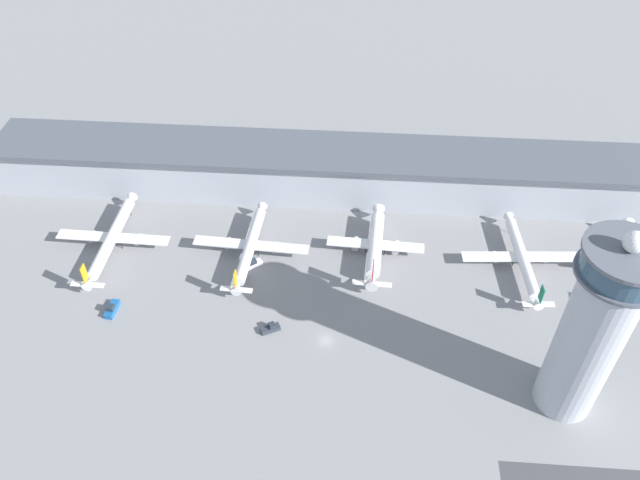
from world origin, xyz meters
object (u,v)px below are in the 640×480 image
object	(u,v)px
control_tower	(593,329)
airplane_gate_charlie	(375,245)
airplane_gate_delta	(522,258)
airplane_gate_bravo	(250,246)
service_truck_baggage	(251,265)
service_truck_catering	(112,309)
service_truck_fuel	(271,328)
airplane_gate_alpha	(112,238)

from	to	relation	value
control_tower	airplane_gate_charlie	world-z (taller)	control_tower
control_tower	airplane_gate_delta	size ratio (longest dim) A/B	1.42
airplane_gate_bravo	service_truck_baggage	distance (m)	6.53
control_tower	service_truck_baggage	bearing A→B (deg)	154.69
airplane_gate_delta	service_truck_catering	distance (m)	129.65
control_tower	service_truck_fuel	size ratio (longest dim) A/B	9.85
control_tower	service_truck_catering	size ratio (longest dim) A/B	8.57
control_tower	airplane_gate_delta	distance (m)	55.97
service_truck_catering	service_truck_fuel	size ratio (longest dim) A/B	1.15
service_truck_baggage	airplane_gate_delta	bearing A→B (deg)	4.62
service_truck_baggage	service_truck_catering	bearing A→B (deg)	-151.10
service_truck_catering	service_truck_fuel	distance (m)	49.04
airplane_gate_bravo	service_truck_fuel	world-z (taller)	airplane_gate_bravo
airplane_gate_alpha	service_truck_fuel	size ratio (longest dim) A/B	7.30
service_truck_catering	service_truck_fuel	xyz separation A→B (m)	(48.90, -3.76, -0.16)
control_tower	airplane_gate_alpha	size ratio (longest dim) A/B	1.35
airplane_gate_bravo	airplane_gate_delta	size ratio (longest dim) A/B	0.99
airplane_gate_charlie	airplane_gate_alpha	bearing A→B (deg)	-177.68
control_tower	service_truck_baggage	xyz separation A→B (m)	(-90.28, 42.70, -28.17)
service_truck_baggage	service_truck_fuel	bearing A→B (deg)	-68.86
airplane_gate_alpha	service_truck_catering	size ratio (longest dim) A/B	6.36
service_truck_fuel	airplane_gate_alpha	bearing A→B (deg)	151.45
airplane_gate_bravo	service_truck_catering	xyz separation A→B (m)	(-38.26, -27.14, -3.33)
airplane_gate_bravo	airplane_gate_charlie	world-z (taller)	airplane_gate_charlie
service_truck_fuel	service_truck_baggage	bearing A→B (deg)	111.14
airplane_gate_charlie	service_truck_baggage	distance (m)	41.21
airplane_gate_bravo	service_truck_catering	world-z (taller)	airplane_gate_bravo
service_truck_catering	service_truck_baggage	world-z (taller)	service_truck_catering
airplane_gate_bravo	service_truck_catering	distance (m)	47.03
airplane_gate_delta	control_tower	bearing A→B (deg)	-86.59
control_tower	airplane_gate_delta	world-z (taller)	control_tower
airplane_gate_alpha	control_tower	bearing A→B (deg)	-19.38
control_tower	airplane_gate_delta	bearing A→B (deg)	93.41
service_truck_fuel	airplane_gate_bravo	bearing A→B (deg)	108.99
airplane_gate_delta	service_truck_baggage	bearing A→B (deg)	-175.38
control_tower	airplane_gate_alpha	world-z (taller)	control_tower
airplane_gate_delta	service_truck_catering	world-z (taller)	airplane_gate_delta
control_tower	service_truck_catering	distance (m)	134.08
airplane_gate_charlie	service_truck_catering	bearing A→B (deg)	-158.75
service_truck_baggage	airplane_gate_charlie	bearing A→B (deg)	12.92
airplane_gate_bravo	service_truck_fuel	bearing A→B (deg)	-71.01
airplane_gate_alpha	service_truck_catering	bearing A→B (deg)	-73.50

